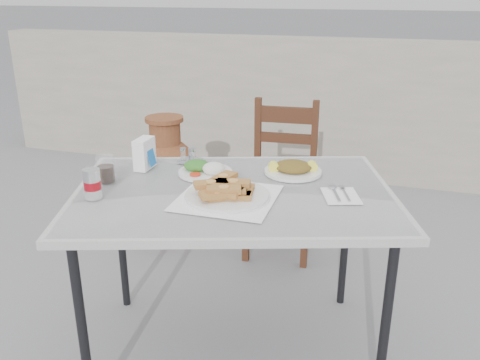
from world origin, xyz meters
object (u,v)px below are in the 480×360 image
(salad_rice_plate, at_px, (205,169))
(salad_chopped_plate, at_px, (293,168))
(cafe_table, at_px, (234,202))
(pide_plate, at_px, (227,190))
(soda_can, at_px, (92,184))
(terracotta_urn, at_px, (168,182))
(napkin_holder, at_px, (144,154))
(cola_glass, at_px, (106,170))
(chair, at_px, (282,176))
(condiment_caddy, at_px, (190,157))

(salad_rice_plate, xyz_separation_m, salad_chopped_plate, (0.38, 0.13, -0.00))
(cafe_table, xyz_separation_m, salad_rice_plate, (-0.18, 0.14, 0.08))
(pide_plate, xyz_separation_m, salad_chopped_plate, (0.19, 0.37, -0.01))
(soda_can, relative_size, terracotta_urn, 0.15)
(napkin_holder, bearing_deg, terracotta_urn, 109.29)
(cafe_table, distance_m, terracotta_urn, 1.32)
(pide_plate, bearing_deg, salad_rice_plate, 128.06)
(cafe_table, distance_m, soda_can, 0.58)
(soda_can, height_order, cola_glass, soda_can)
(pide_plate, height_order, chair, chair)
(pide_plate, bearing_deg, chair, 91.34)
(pide_plate, height_order, terracotta_urn, pide_plate)
(condiment_caddy, relative_size, terracotta_urn, 0.13)
(condiment_caddy, xyz_separation_m, chair, (0.29, 0.77, -0.34))
(cola_glass, bearing_deg, salad_rice_plate, 29.55)
(salad_chopped_plate, distance_m, condiment_caddy, 0.51)
(cola_glass, height_order, condiment_caddy, cola_glass)
(condiment_caddy, bearing_deg, cafe_table, -41.35)
(napkin_holder, bearing_deg, salad_rice_plate, 2.04)
(salad_chopped_plate, xyz_separation_m, condiment_caddy, (-0.51, 0.00, 0.00))
(terracotta_urn, bearing_deg, salad_rice_plate, -54.86)
(cola_glass, distance_m, terracotta_urn, 1.19)
(cafe_table, relative_size, cola_glass, 13.48)
(pide_plate, xyz_separation_m, cola_glass, (-0.56, 0.03, 0.02))
(pide_plate, xyz_separation_m, napkin_holder, (-0.48, 0.23, 0.04))
(cafe_table, bearing_deg, soda_can, -153.38)
(soda_can, bearing_deg, napkin_holder, 85.11)
(pide_plate, xyz_separation_m, chair, (-0.03, 1.14, -0.35))
(terracotta_urn, bearing_deg, cola_glass, -77.98)
(cafe_table, height_order, pide_plate, pide_plate)
(cola_glass, bearing_deg, terracotta_urn, 102.02)
(condiment_caddy, relative_size, chair, 0.11)
(salad_chopped_plate, bearing_deg, soda_can, -143.33)
(napkin_holder, distance_m, terracotta_urn, 1.05)
(salad_rice_plate, xyz_separation_m, napkin_holder, (-0.29, -0.01, 0.05))
(pide_plate, bearing_deg, cafe_table, 93.13)
(condiment_caddy, bearing_deg, terracotta_urn, 123.24)
(salad_chopped_plate, height_order, napkin_holder, napkin_holder)
(cola_glass, bearing_deg, cafe_table, 7.19)
(cafe_table, bearing_deg, condiment_caddy, 138.65)
(cola_glass, xyz_separation_m, chair, (0.54, 1.11, -0.36))
(soda_can, bearing_deg, cola_glass, 105.72)
(chair, height_order, terracotta_urn, chair)
(pide_plate, bearing_deg, salad_chopped_plate, 62.49)
(pide_plate, relative_size, soda_can, 3.14)
(salad_rice_plate, relative_size, cola_glass, 2.14)
(pide_plate, height_order, condiment_caddy, pide_plate)
(condiment_caddy, bearing_deg, salad_chopped_plate, -0.25)
(cafe_table, relative_size, napkin_holder, 10.76)
(terracotta_urn, bearing_deg, salad_chopped_plate, -36.61)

